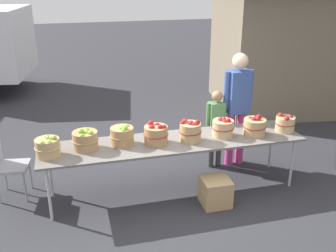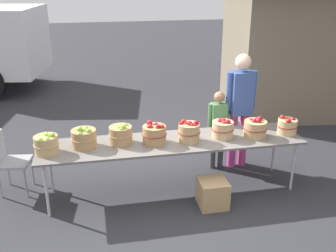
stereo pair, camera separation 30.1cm
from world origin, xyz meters
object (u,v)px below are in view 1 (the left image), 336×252
(child_customer, at_px, (216,123))
(produce_crate, at_px, (215,192))
(apple_basket_red_2, at_px, (223,127))
(market_table, at_px, (174,143))
(apple_basket_red_4, at_px, (285,123))
(apple_basket_red_1, at_px, (190,131))
(apple_basket_red_3, at_px, (255,126))
(folding_chair, at_px, (6,162))
(apple_basket_green_0, at_px, (48,147))
(vendor_adult, at_px, (238,101))
(apple_basket_green_2, at_px, (122,135))
(apple_basket_red_0, at_px, (156,134))
(apple_basket_green_1, at_px, (85,140))

(child_customer, distance_m, produce_crate, 1.21)
(apple_basket_red_2, bearing_deg, market_table, 179.88)
(apple_basket_red_4, bearing_deg, apple_basket_red_1, 179.92)
(apple_basket_red_3, xyz_separation_m, folding_chair, (-3.31, 0.48, -0.37))
(folding_chair, distance_m, produce_crate, 2.77)
(market_table, bearing_deg, produce_crate, -46.57)
(apple_basket_green_0, height_order, produce_crate, apple_basket_green_0)
(apple_basket_red_2, distance_m, produce_crate, 0.87)
(apple_basket_red_2, xyz_separation_m, produce_crate, (-0.25, -0.46, -0.70))
(apple_basket_red_4, bearing_deg, produce_crate, -160.31)
(apple_basket_green_0, xyz_separation_m, vendor_adult, (2.74, 0.62, 0.16))
(apple_basket_green_0, xyz_separation_m, child_customer, (2.41, 0.60, -0.15))
(apple_basket_green_2, relative_size, apple_basket_red_0, 0.98)
(apple_basket_red_1, relative_size, apple_basket_red_2, 0.99)
(apple_basket_red_3, bearing_deg, vendor_adult, 88.59)
(apple_basket_green_0, height_order, apple_basket_red_2, apple_basket_red_2)
(market_table, height_order, child_customer, child_customer)
(apple_basket_red_4, bearing_deg, apple_basket_green_1, 178.22)
(apple_basket_red_1, relative_size, vendor_adult, 0.17)
(folding_chair, bearing_deg, vendor_adult, -79.37)
(vendor_adult, bearing_deg, market_table, 23.41)
(apple_basket_green_2, distance_m, produce_crate, 1.41)
(apple_basket_green_2, xyz_separation_m, vendor_adult, (1.82, 0.51, 0.16))
(apple_basket_green_0, distance_m, produce_crate, 2.19)
(apple_basket_red_2, bearing_deg, produce_crate, -118.81)
(apple_basket_red_4, distance_m, folding_chair, 3.83)
(apple_basket_red_2, bearing_deg, vendor_adult, 51.23)
(apple_basket_red_4, height_order, folding_chair, apple_basket_red_4)
(vendor_adult, distance_m, child_customer, 0.46)
(apple_basket_red_2, bearing_deg, apple_basket_green_0, -178.70)
(apple_basket_red_3, relative_size, produce_crate, 0.89)
(apple_basket_green_2, distance_m, apple_basket_red_4, 2.28)
(apple_basket_red_2, relative_size, child_customer, 0.25)
(apple_basket_red_4, relative_size, produce_crate, 0.78)
(apple_basket_red_0, relative_size, vendor_adult, 0.19)
(apple_basket_green_2, bearing_deg, apple_basket_red_2, -2.58)
(apple_basket_red_1, height_order, child_customer, child_customer)
(apple_basket_green_1, relative_size, apple_basket_red_1, 1.11)
(market_table, xyz_separation_m, apple_basket_red_2, (0.69, -0.00, 0.16))
(apple_basket_red_4, height_order, produce_crate, apple_basket_red_4)
(child_customer, bearing_deg, apple_basket_red_3, 116.35)
(apple_basket_green_2, bearing_deg, vendor_adult, 15.53)
(apple_basket_green_0, bearing_deg, apple_basket_red_0, 1.72)
(apple_basket_green_2, bearing_deg, apple_basket_green_1, -177.64)
(apple_basket_green_0, bearing_deg, produce_crate, -11.42)
(market_table, distance_m, apple_basket_green_0, 1.60)
(apple_basket_red_1, bearing_deg, apple_basket_green_1, 176.47)
(apple_basket_green_2, height_order, child_customer, child_customer)
(apple_basket_red_1, bearing_deg, child_customer, 44.77)
(apple_basket_green_0, relative_size, vendor_adult, 0.18)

